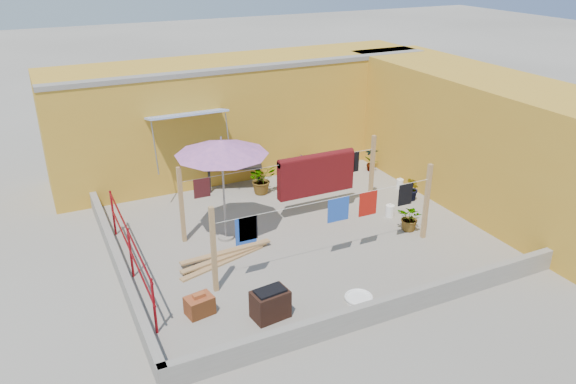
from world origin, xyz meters
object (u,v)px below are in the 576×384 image
object	(u,v)px
plant_back_a	(262,179)
brick_stack	(200,305)
water_jug_b	(400,184)
white_basin	(359,298)
outdoor_table	(234,166)
water_jug_a	(390,211)
brazier	(270,304)
patio_umbrella	(221,148)
green_hose	(340,180)

from	to	relation	value
plant_back_a	brick_stack	bearing A→B (deg)	-125.04
brick_stack	water_jug_b	xyz separation A→B (m)	(6.71, 3.15, -0.05)
white_basin	water_jug_b	distance (m)	5.60
outdoor_table	plant_back_a	size ratio (longest dim) A/B	2.06
water_jug_a	plant_back_a	xyz separation A→B (m)	(-2.29, 2.68, 0.26)
outdoor_table	water_jug_b	size ratio (longest dim) A/B	5.54
brazier	water_jug_a	world-z (taller)	brazier
brick_stack	water_jug_b	bearing A→B (deg)	25.15
brazier	white_basin	size ratio (longest dim) A/B	1.26
brazier	brick_stack	bearing A→B (deg)	150.15
brick_stack	plant_back_a	xyz separation A→B (m)	(3.16, 4.50, 0.23)
patio_umbrella	white_basin	world-z (taller)	patio_umbrella
brick_stack	brazier	size ratio (longest dim) A/B	0.78
patio_umbrella	plant_back_a	xyz separation A→B (m)	(1.75, 2.00, -1.79)
brazier	plant_back_a	xyz separation A→B (m)	(2.04, 5.14, 0.13)
water_jug_a	patio_umbrella	bearing A→B (deg)	170.46
brazier	green_hose	distance (m)	6.61
water_jug_a	white_basin	bearing A→B (deg)	-133.80
green_hose	patio_umbrella	bearing A→B (deg)	-155.99
brick_stack	outdoor_table	bearing A→B (deg)	63.24
outdoor_table	water_jug_b	world-z (taller)	outdoor_table
water_jug_a	plant_back_a	bearing A→B (deg)	130.59
brazier	water_jug_b	xyz separation A→B (m)	(5.59, 3.79, -0.15)
green_hose	plant_back_a	bearing A→B (deg)	175.60
brick_stack	green_hose	xyz separation A→B (m)	(5.48, 4.32, -0.15)
water_jug_a	green_hose	xyz separation A→B (m)	(0.03, 2.50, -0.11)
patio_umbrella	plant_back_a	world-z (taller)	patio_umbrella
water_jug_b	brick_stack	bearing A→B (deg)	-154.85
patio_umbrella	water_jug_a	size ratio (longest dim) A/B	7.18
brick_stack	white_basin	world-z (taller)	brick_stack
brazier	white_basin	bearing A→B (deg)	-8.32
plant_back_a	brazier	bearing A→B (deg)	-111.60
white_basin	green_hose	bearing A→B (deg)	63.13
patio_umbrella	plant_back_a	size ratio (longest dim) A/B	2.99
outdoor_table	water_jug_a	distance (m)	4.43
outdoor_table	brazier	distance (m)	6.04
brick_stack	plant_back_a	size ratio (longest dim) A/B	0.66
brick_stack	water_jug_a	size ratio (longest dim) A/B	1.59
outdoor_table	green_hose	world-z (taller)	outdoor_table
outdoor_table	brick_stack	distance (m)	5.83
plant_back_a	patio_umbrella	bearing A→B (deg)	-131.28
brick_stack	green_hose	distance (m)	6.98
outdoor_table	plant_back_a	bearing A→B (deg)	-52.16
patio_umbrella	brazier	bearing A→B (deg)	-95.16
outdoor_table	green_hose	bearing A→B (deg)	-16.92
white_basin	brazier	bearing A→B (deg)	171.68
water_jug_a	water_jug_b	size ratio (longest dim) A/B	1.12
outdoor_table	white_basin	xyz separation A→B (m)	(0.22, -6.09, -0.59)
outdoor_table	brick_stack	world-z (taller)	outdoor_table
brick_stack	water_jug_a	distance (m)	5.75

